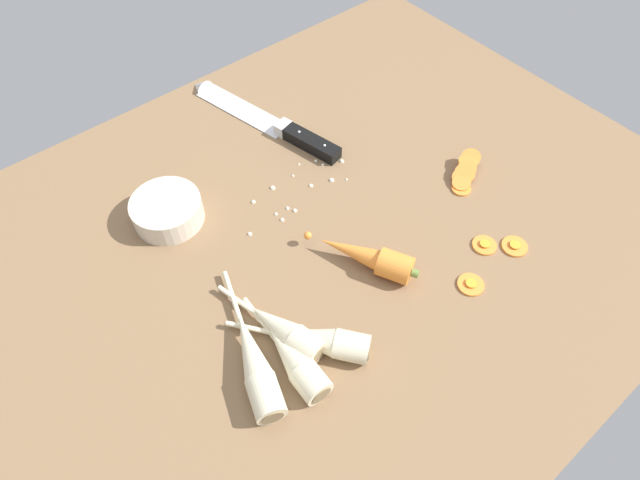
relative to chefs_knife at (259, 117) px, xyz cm
name	(u,v)px	position (x,y,z in cm)	size (l,w,h in cm)	color
ground_plane	(312,246)	(-9.78, -27.40, -2.65)	(120.00, 90.00, 4.00)	brown
chefs_knife	(259,117)	(0.00, 0.00, 0.00)	(11.03, 34.58, 4.18)	silver
whole_carrot	(369,257)	(-6.58, -36.64, 1.45)	(9.97, 16.35, 4.20)	orange
parsnip_front	(284,331)	(-23.24, -38.25, 1.33)	(6.43, 17.90, 4.00)	beige
parsnip_mid_left	(294,361)	(-24.83, -42.42, 1.33)	(4.40, 17.99, 4.00)	beige
parsnip_mid_right	(255,363)	(-28.94, -39.54, 1.33)	(9.54, 22.41, 4.00)	beige
parsnip_back	(321,340)	(-20.34, -42.44, 1.33)	(13.72, 16.97, 4.00)	beige
carrot_slice_stack	(465,173)	(17.99, -33.78, 0.44)	(8.49, 6.15, 3.24)	orange
carrot_slice_stray_near	(485,245)	(9.51, -45.36, -0.29)	(3.71, 3.71, 0.70)	orange
carrot_slice_stray_mid	(471,284)	(2.49, -48.72, -0.29)	(3.87, 3.87, 0.70)	orange
carrot_slice_stray_far	(515,246)	(12.88, -48.41, -0.29)	(3.92, 3.92, 0.70)	orange
prep_bowl	(167,210)	(-24.68, -10.12, 1.50)	(11.00, 11.00, 4.00)	beige
mince_crumbs	(298,190)	(-5.49, -18.52, -0.29)	(22.10, 8.46, 0.86)	silver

